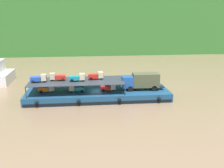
% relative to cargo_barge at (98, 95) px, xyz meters
% --- Properties ---
extents(ground_plane, '(400.00, 400.00, 0.00)m').
position_rel_cargo_barge_xyz_m(ground_plane, '(0.00, 0.02, -0.75)').
color(ground_plane, '#7F664C').
extents(hillside_far_bank, '(110.96, 28.39, 36.12)m').
position_rel_cargo_barge_xyz_m(hillside_far_bank, '(0.00, 62.65, 19.59)').
color(hillside_far_bank, '#33702D').
rests_on(hillside_far_bank, ground).
extents(cargo_barge, '(26.08, 7.85, 1.50)m').
position_rel_cargo_barge_xyz_m(cargo_barge, '(0.00, 0.00, 0.00)').
color(cargo_barge, navy).
rests_on(cargo_barge, ground).
extents(covered_lorry, '(7.92, 2.53, 3.10)m').
position_rel_cargo_barge_xyz_m(covered_lorry, '(8.06, -0.17, 2.45)').
color(covered_lorry, '#1E4C99').
rests_on(covered_lorry, cargo_barge).
extents(cargo_rack, '(16.88, 6.54, 2.00)m').
position_rel_cargo_barge_xyz_m(cargo_rack, '(-3.80, 0.02, 2.68)').
color(cargo_rack, '#2D333D').
rests_on(cargo_rack, cargo_barge).
extents(mini_truck_lower_stern, '(2.76, 1.23, 1.38)m').
position_rel_cargo_barge_xyz_m(mini_truck_lower_stern, '(-9.23, 0.16, 1.44)').
color(mini_truck_lower_stern, orange).
rests_on(mini_truck_lower_stern, cargo_barge).
extents(mini_truck_lower_aft, '(2.77, 1.25, 1.38)m').
position_rel_cargo_barge_xyz_m(mini_truck_lower_aft, '(-3.89, -0.28, 1.44)').
color(mini_truck_lower_aft, teal).
rests_on(mini_truck_lower_aft, cargo_barge).
extents(mini_truck_lower_mid, '(2.75, 1.21, 1.38)m').
position_rel_cargo_barge_xyz_m(mini_truck_lower_mid, '(1.89, -0.19, 1.44)').
color(mini_truck_lower_mid, red).
rests_on(mini_truck_lower_mid, cargo_barge).
extents(mini_truck_upper_stern, '(2.77, 1.25, 1.38)m').
position_rel_cargo_barge_xyz_m(mini_truck_upper_stern, '(-10.39, -0.28, 3.44)').
color(mini_truck_upper_stern, '#1E47B7').
rests_on(mini_truck_upper_stern, cargo_rack).
extents(mini_truck_upper_mid, '(2.77, 1.25, 1.38)m').
position_rel_cargo_barge_xyz_m(mini_truck_upper_mid, '(-7.29, 0.52, 3.44)').
color(mini_truck_upper_mid, red).
rests_on(mini_truck_upper_mid, cargo_rack).
extents(mini_truck_upper_fore, '(2.75, 1.22, 1.38)m').
position_rel_cargo_barge_xyz_m(mini_truck_upper_fore, '(-3.65, -0.31, 3.44)').
color(mini_truck_upper_fore, teal).
rests_on(mini_truck_upper_fore, cargo_rack).
extents(mini_truck_upper_bow, '(2.78, 1.27, 1.38)m').
position_rel_cargo_barge_xyz_m(mini_truck_upper_bow, '(-0.30, 0.68, 3.44)').
color(mini_truck_upper_bow, red).
rests_on(mini_truck_upper_bow, cargo_rack).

